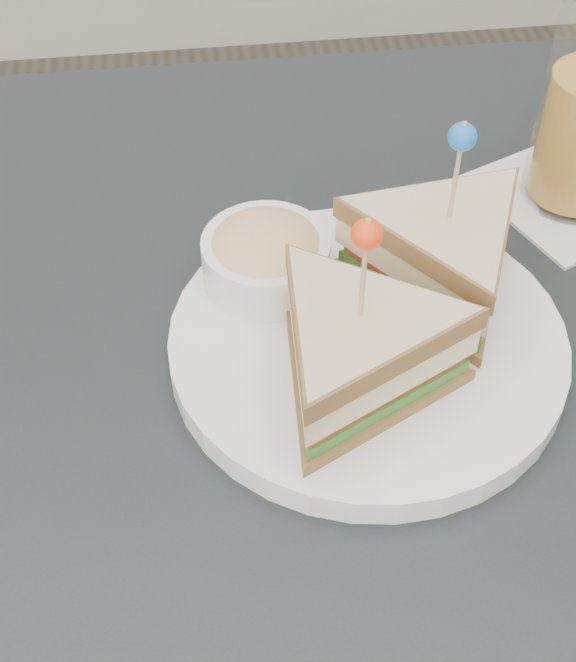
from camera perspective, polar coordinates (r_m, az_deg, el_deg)
The scene contains 2 objects.
table at distance 0.63m, azimuth -0.80°, elevation -8.60°, with size 0.80×0.80×0.75m.
plate_meal at distance 0.57m, azimuth 5.71°, elevation 1.56°, with size 0.29×0.27×0.15m.
Camera 1 is at (-0.04, -0.36, 1.19)m, focal length 50.00 mm.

